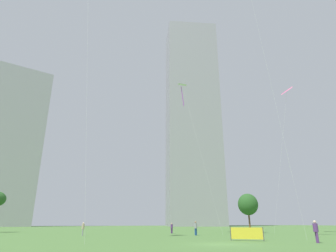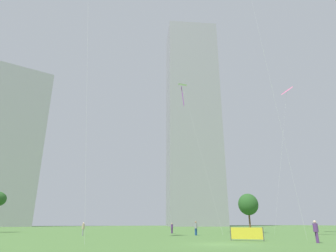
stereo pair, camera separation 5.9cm
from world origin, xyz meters
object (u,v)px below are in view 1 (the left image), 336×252
(park_tree_1, at_px, (248,204))
(person_standing_3, at_px, (83,228))
(person_standing_2, at_px, (172,227))
(kite_flying_1, at_px, (287,91))
(distant_highrise_1, at_px, (192,119))
(event_banner, at_px, (247,233))
(person_standing_1, at_px, (196,227))
(distant_highrise_0, at_px, (11,145))
(person_standing_0, at_px, (316,230))
(kite_flying_2, at_px, (183,87))

(park_tree_1, bearing_deg, person_standing_3, -177.07)
(park_tree_1, bearing_deg, person_standing_2, 170.01)
(person_standing_3, bearing_deg, park_tree_1, 94.63)
(kite_flying_1, height_order, park_tree_1, kite_flying_1)
(person_standing_3, height_order, park_tree_1, park_tree_1)
(distant_highrise_1, bearing_deg, event_banner, -98.18)
(distant_highrise_1, distance_m, event_banner, 121.95)
(person_standing_1, distance_m, kite_flying_1, 29.76)
(person_standing_2, xyz_separation_m, kite_flying_1, (19.25, -8.43, 23.34))
(kite_flying_1, relative_size, distant_highrise_0, 0.35)
(person_standing_1, height_order, person_standing_3, person_standing_1)
(person_standing_0, relative_size, kite_flying_2, 0.07)
(kite_flying_2, distance_m, distant_highrise_0, 111.36)
(person_standing_0, xyz_separation_m, distant_highrise_1, (38.12, 106.14, 52.17))
(person_standing_0, height_order, distant_highrise_1, distant_highrise_1)
(person_standing_0, distance_m, kite_flying_2, 32.95)
(person_standing_1, height_order, distant_highrise_1, distant_highrise_1)
(person_standing_1, relative_size, distant_highrise_1, 0.02)
(person_standing_0, height_order, person_standing_3, person_standing_0)
(kite_flying_1, bearing_deg, person_standing_3, 171.86)
(event_banner, bearing_deg, kite_flying_1, 31.74)
(event_banner, bearing_deg, person_standing_1, 87.17)
(person_standing_0, height_order, event_banner, person_standing_0)
(distant_highrise_0, bearing_deg, park_tree_1, -75.45)
(person_standing_0, bearing_deg, person_standing_1, 30.26)
(person_standing_0, height_order, person_standing_2, person_standing_0)
(park_tree_1, bearing_deg, event_banner, -126.02)
(person_standing_0, height_order, distant_highrise_0, distant_highrise_0)
(person_standing_0, xyz_separation_m, person_standing_2, (-3.91, 24.79, -0.14))
(kite_flying_1, distance_m, distant_highrise_1, 97.05)
(kite_flying_2, relative_size, event_banner, 10.67)
(person_standing_1, bearing_deg, park_tree_1, 6.47)
(person_standing_0, bearing_deg, kite_flying_1, -23.81)
(person_standing_2, bearing_deg, person_standing_1, 89.08)
(park_tree_1, height_order, distant_highrise_1, distant_highrise_1)
(kite_flying_2, xyz_separation_m, distant_highrise_0, (-44.00, 101.71, 10.95))
(person_standing_3, xyz_separation_m, event_banner, (13.87, -16.66, -0.30))
(person_standing_1, xyz_separation_m, park_tree_1, (12.49, 5.38, 3.53))
(kite_flying_1, distance_m, distant_highrise_0, 124.92)
(person_standing_2, distance_m, kite_flying_1, 31.41)
(kite_flying_2, height_order, event_banner, kite_flying_2)
(person_standing_1, xyz_separation_m, person_standing_3, (-14.50, 4.00, -0.09))
(person_standing_0, bearing_deg, event_banner, 60.78)
(person_standing_1, height_order, kite_flying_1, kite_flying_1)
(distant_highrise_0, height_order, distant_highrise_1, distant_highrise_1)
(distant_highrise_0, distance_m, event_banner, 131.95)
(person_standing_1, xyz_separation_m, kite_flying_1, (18.64, -0.75, 23.19))
(person_standing_0, xyz_separation_m, person_standing_3, (-17.79, 21.10, -0.08))
(person_standing_2, xyz_separation_m, kite_flying_2, (1.37, -2.25, 24.04))
(person_standing_1, xyz_separation_m, distant_highrise_1, (41.41, 89.04, 52.17))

